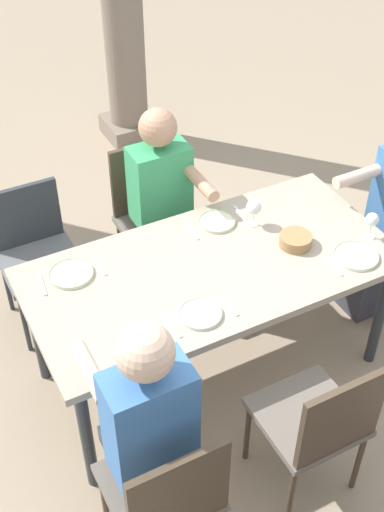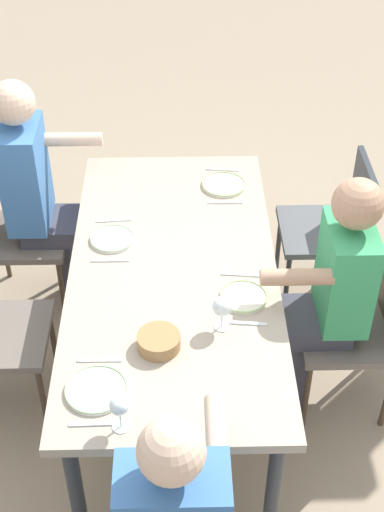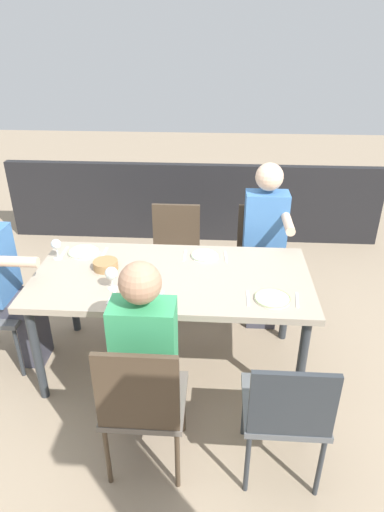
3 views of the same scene
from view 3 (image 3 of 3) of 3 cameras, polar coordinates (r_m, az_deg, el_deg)
name	(u,v)px [view 3 (image 3 of 3)]	position (r m, az deg, el deg)	size (l,w,h in m)	color
ground_plane	(174,364)	(3.44, -2.37, -13.74)	(16.00, 16.00, 0.00)	gray
dining_table	(172,284)	(3.02, -2.63, -3.62)	(1.87, 0.91, 0.78)	tan
chair_west_north	(286,409)	(2.47, 12.08, -18.76)	(0.44, 0.44, 0.86)	#5B5E61
chair_west_south	(261,252)	(3.88, 8.94, 0.46)	(0.44, 0.44, 0.91)	#6A6158
chair_mid_north	(142,401)	(2.45, -6.42, -18.08)	(0.44, 0.44, 0.93)	#6A6158
chair_mid_south	(175,250)	(3.88, -2.18, 0.79)	(0.44, 0.44, 0.90)	#6A6158
diner_woman_green	(265,240)	(3.62, 9.45, 2.00)	(0.35, 0.50, 1.35)	#3F3F4C
diner_man_white	(146,351)	(2.49, -5.93, -12.15)	(0.35, 0.50, 1.28)	#3F3F4C
diner_guest_third	(5,282)	(3.35, -22.98, -3.06)	(0.49, 0.35, 1.28)	#3F3F4C
patio_railing	(192,202)	(5.13, 0.06, 6.94)	(4.27, 0.10, 0.90)	black
plate_0	(273,298)	(2.76, 10.38, -5.41)	(0.22, 0.22, 0.02)	silver
fork_0	(297,300)	(2.79, 13.44, -5.56)	(0.02, 0.17, 0.01)	silver
spoon_0	(248,298)	(2.75, 7.25, -5.45)	(0.02, 0.17, 0.01)	silver
plate_1	(205,255)	(3.21, 1.71, 0.07)	(0.21, 0.21, 0.02)	white
fork_1	(226,257)	(3.21, 4.39, -0.10)	(0.02, 0.17, 0.01)	silver
spoon_1	(185,256)	(3.22, -0.96, 0.06)	(0.02, 0.17, 0.01)	silver
plate_2	(136,297)	(2.75, -7.31, -5.25)	(0.20, 0.20, 0.02)	silver
wine_glass_2	(111,274)	(2.82, -10.39, -2.26)	(0.08, 0.08, 0.15)	white
fork_2	(160,298)	(2.73, -4.20, -5.49)	(0.02, 0.17, 0.01)	silver
spoon_2	(112,297)	(2.79, -10.35, -5.20)	(0.02, 0.17, 0.01)	silver
plate_3	(84,252)	(3.35, -13.79, 0.55)	(0.23, 0.23, 0.02)	white
wine_glass_3	(56,245)	(3.28, -17.17, 1.41)	(0.07, 0.07, 0.15)	white
fork_3	(104,253)	(3.32, -11.30, 0.38)	(0.02, 0.17, 0.01)	silver
spoon_3	(64,252)	(3.40, -16.19, 0.53)	(0.02, 0.17, 0.01)	silver
bread_basket	(106,265)	(3.09, -11.10, -1.14)	(0.17, 0.17, 0.06)	#9E7547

